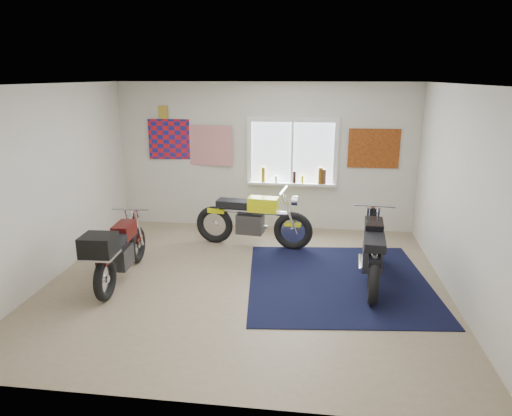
# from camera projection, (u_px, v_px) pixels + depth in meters

# --- Properties ---
(ground) EXTENTS (5.50, 5.50, 0.00)m
(ground) POSITION_uv_depth(u_px,v_px,m) (246.00, 282.00, 6.43)
(ground) COLOR #9E896B
(ground) RESTS_ON ground
(room_shell) EXTENTS (5.50, 5.50, 5.50)m
(room_shell) POSITION_uv_depth(u_px,v_px,m) (245.00, 168.00, 5.97)
(room_shell) COLOR white
(room_shell) RESTS_ON ground
(navy_rug) EXTENTS (2.75, 2.84, 0.01)m
(navy_rug) POSITION_uv_depth(u_px,v_px,m) (338.00, 281.00, 6.45)
(navy_rug) COLOR black
(navy_rug) RESTS_ON ground
(window_assembly) EXTENTS (1.66, 0.17, 1.26)m
(window_assembly) POSITION_uv_depth(u_px,v_px,m) (292.00, 157.00, 8.34)
(window_assembly) COLOR white
(window_assembly) RESTS_ON room_shell
(oil_bottles) EXTENTS (1.19, 0.09, 0.30)m
(oil_bottles) POSITION_uv_depth(u_px,v_px,m) (304.00, 176.00, 8.34)
(oil_bottles) COLOR #866413
(oil_bottles) RESTS_ON window_assembly
(flag_display) EXTENTS (1.60, 0.10, 1.17)m
(flag_display) POSITION_uv_depth(u_px,v_px,m) (163.00, 112.00, 8.42)
(flag_display) COLOR red
(flag_display) RESTS_ON room_shell
(triumph_poster) EXTENTS (0.90, 0.03, 0.70)m
(triumph_poster) POSITION_uv_depth(u_px,v_px,m) (374.00, 149.00, 8.12)
(triumph_poster) COLOR #A54C14
(triumph_poster) RESTS_ON room_shell
(yellow_triumph) EXTENTS (2.03, 0.61, 1.02)m
(yellow_triumph) POSITION_uv_depth(u_px,v_px,m) (252.00, 220.00, 7.69)
(yellow_triumph) COLOR black
(yellow_triumph) RESTS_ON ground
(black_chrome_bike) EXTENTS (0.59, 1.94, 1.00)m
(black_chrome_bike) POSITION_uv_depth(u_px,v_px,m) (372.00, 253.00, 6.33)
(black_chrome_bike) COLOR black
(black_chrome_bike) RESTS_ON navy_rug
(maroon_tourer) EXTENTS (0.55, 1.82, 0.92)m
(maroon_tourer) POSITION_uv_depth(u_px,v_px,m) (117.00, 251.00, 6.26)
(maroon_tourer) COLOR black
(maroon_tourer) RESTS_ON ground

